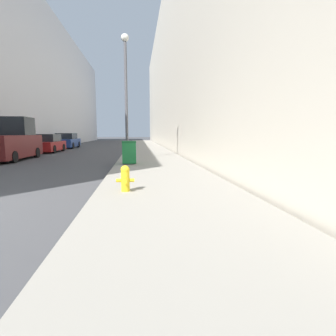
# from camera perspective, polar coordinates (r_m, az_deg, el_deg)

# --- Properties ---
(sidewalk_right) EXTENTS (3.80, 60.00, 0.13)m
(sidewalk_right) POSITION_cam_1_polar(r_m,az_deg,el_deg) (22.99, -4.53, 3.83)
(sidewalk_right) COLOR gray
(sidewalk_right) RESTS_ON ground
(building_right_stone) EXTENTS (12.00, 60.00, 16.12)m
(building_right_stone) POSITION_cam_1_polar(r_m,az_deg,el_deg) (32.80, 9.69, 18.93)
(building_right_stone) COLOR beige
(building_right_stone) RESTS_ON ground
(fire_hydrant) EXTENTS (0.45, 0.34, 0.65)m
(fire_hydrant) POSITION_cam_1_polar(r_m,az_deg,el_deg) (6.62, -9.29, -2.12)
(fire_hydrant) COLOR yellow
(fire_hydrant) RESTS_ON sidewalk_right
(trash_bin) EXTENTS (0.65, 0.70, 1.08)m
(trash_bin) POSITION_cam_1_polar(r_m,az_deg,el_deg) (12.54, -8.41, 3.45)
(trash_bin) COLOR #1E7538
(trash_bin) RESTS_ON sidewalk_right
(lamppost) EXTENTS (0.42, 0.42, 6.73)m
(lamppost) POSITION_cam_1_polar(r_m,az_deg,el_deg) (15.21, -9.14, 16.73)
(lamppost) COLOR #4C4C51
(lamppost) RESTS_ON sidewalk_right
(pickup_truck) EXTENTS (2.14, 5.12, 2.53)m
(pickup_truck) POSITION_cam_1_polar(r_m,az_deg,el_deg) (18.01, -31.25, 4.80)
(pickup_truck) COLOR #561919
(pickup_truck) RESTS_ON ground
(parked_sedan_near) EXTENTS (1.88, 4.27, 1.49)m
(parked_sedan_near) POSITION_cam_1_polar(r_m,az_deg,el_deg) (23.73, -24.69, 4.79)
(parked_sedan_near) COLOR maroon
(parked_sedan_near) RESTS_ON ground
(parked_sedan_far) EXTENTS (1.99, 4.50, 1.56)m
(parked_sedan_far) POSITION_cam_1_polar(r_m,az_deg,el_deg) (29.63, -21.17, 5.47)
(parked_sedan_far) COLOR navy
(parked_sedan_far) RESTS_ON ground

